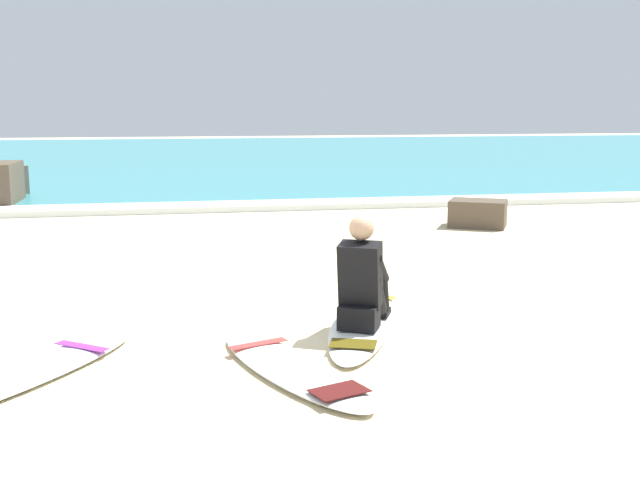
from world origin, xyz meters
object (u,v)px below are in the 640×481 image
(surfboard_spare_far, at_px, (293,368))
(shoreline_rock, at_px, (478,213))
(surfboard_main, at_px, (363,320))
(surfer_seated, at_px, (362,283))
(surfboard_spare_near, at_px, (16,377))

(surfboard_spare_far, distance_m, shoreline_rock, 7.27)
(surfboard_main, bearing_deg, shoreline_rock, 58.36)
(surfboard_spare_far, xyz_separation_m, shoreline_rock, (3.89, 6.14, 0.18))
(surfboard_main, relative_size, surfboard_spare_far, 1.25)
(surfer_seated, xyz_separation_m, surfboard_spare_far, (-0.73, -0.88, -0.40))
(surfboard_main, distance_m, surfboard_spare_near, 2.90)
(surfer_seated, distance_m, surfboard_spare_near, 2.78)
(surfboard_main, height_order, shoreline_rock, shoreline_rock)
(surfboard_main, distance_m, shoreline_rock, 5.88)
(surfer_seated, distance_m, shoreline_rock, 6.14)
(surfboard_spare_near, bearing_deg, surfboard_spare_far, -5.48)
(surfboard_main, height_order, surfer_seated, surfer_seated)
(surfer_seated, height_order, shoreline_rock, surfer_seated)
(surfer_seated, xyz_separation_m, shoreline_rock, (3.16, 5.26, -0.22))
(surfboard_main, bearing_deg, surfer_seated, -106.49)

